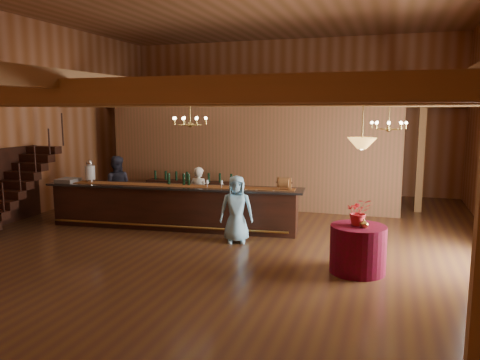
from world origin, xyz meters
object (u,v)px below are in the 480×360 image
(tasting_bar, at_px, (173,207))
(pendant_lamp, at_px, (362,143))
(chandelier_right, at_px, (389,125))
(floor_plant, at_px, (302,190))
(bartender, at_px, (199,195))
(round_table, at_px, (358,249))
(chandelier_left, at_px, (190,121))
(beverage_dispenser, at_px, (90,172))
(raffle_drum, at_px, (284,183))
(backbar_shelf, at_px, (193,194))
(staff_second, at_px, (116,187))
(guest, at_px, (236,209))

(tasting_bar, xyz_separation_m, pendant_lamp, (4.70, -1.90, 1.84))
(chandelier_right, height_order, floor_plant, chandelier_right)
(chandelier_right, height_order, bartender, chandelier_right)
(round_table, distance_m, chandelier_left, 4.65)
(round_table, relative_size, pendant_lamp, 1.14)
(beverage_dispenser, relative_size, raffle_drum, 1.76)
(beverage_dispenser, height_order, backbar_shelf, beverage_dispenser)
(round_table, height_order, chandelier_right, chandelier_right)
(bartender, bearing_deg, chandelier_right, -171.79)
(raffle_drum, bearing_deg, round_table, -48.67)
(tasting_bar, distance_m, backbar_shelf, 2.58)
(staff_second, bearing_deg, pendant_lamp, 136.24)
(raffle_drum, height_order, pendant_lamp, pendant_lamp)
(round_table, bearing_deg, chandelier_right, 81.37)
(floor_plant, bearing_deg, chandelier_right, -44.05)
(tasting_bar, height_order, staff_second, staff_second)
(backbar_shelf, xyz_separation_m, floor_plant, (3.25, 0.77, 0.19))
(beverage_dispenser, bearing_deg, chandelier_left, -9.84)
(raffle_drum, height_order, chandelier_right, chandelier_right)
(backbar_shelf, bearing_deg, pendant_lamp, -41.28)
(beverage_dispenser, height_order, floor_plant, beverage_dispenser)
(chandelier_left, relative_size, chandelier_right, 1.00)
(round_table, bearing_deg, floor_plant, 111.09)
(round_table, xyz_separation_m, bartender, (-4.29, 2.67, 0.31))
(pendant_lamp, relative_size, floor_plant, 0.75)
(pendant_lamp, xyz_separation_m, bartender, (-4.29, 2.67, -1.65))
(staff_second, bearing_deg, guest, 138.09)
(tasting_bar, height_order, chandelier_right, chandelier_right)
(raffle_drum, xyz_separation_m, bartender, (-2.42, 0.54, -0.52))
(tasting_bar, bearing_deg, beverage_dispenser, 178.66)
(floor_plant, bearing_deg, raffle_drum, -87.62)
(chandelier_right, bearing_deg, tasting_bar, -169.70)
(chandelier_left, distance_m, pendant_lamp, 4.05)
(chandelier_left, height_order, guest, chandelier_left)
(round_table, relative_size, bartender, 0.68)
(chandelier_left, relative_size, pendant_lamp, 0.89)
(beverage_dispenser, xyz_separation_m, staff_second, (0.23, 0.86, -0.53))
(raffle_drum, bearing_deg, guest, -134.09)
(bartender, relative_size, staff_second, 0.87)
(pendant_lamp, bearing_deg, bartender, 148.12)
(chandelier_right, relative_size, floor_plant, 0.66)
(backbar_shelf, distance_m, chandelier_left, 4.22)
(raffle_drum, xyz_separation_m, round_table, (1.87, -2.13, -0.83))
(raffle_drum, height_order, bartender, bartender)
(tasting_bar, xyz_separation_m, guest, (1.93, -0.69, 0.21))
(backbar_shelf, bearing_deg, round_table, -41.28)
(chandelier_left, xyz_separation_m, staff_second, (-2.90, 1.41, -1.89))
(round_table, distance_m, chandelier_right, 3.61)
(chandelier_left, distance_m, bartender, 2.52)
(guest, height_order, floor_plant, guest)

